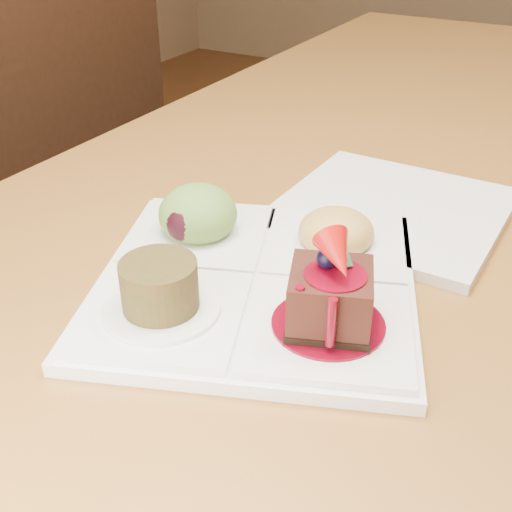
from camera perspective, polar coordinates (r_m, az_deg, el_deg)
The scene contains 4 objects.
dining_table at distance 0.89m, azimuth 19.02°, elevation 3.57°, with size 1.00×1.80×0.75m.
chair_left at distance 1.32m, azimuth -11.45°, elevation 9.80°, with size 0.48×0.48×1.07m.
sampler_plate at distance 0.57m, azimuth -0.17°, elevation -0.94°, with size 0.36×0.36×0.11m.
second_plate at distance 0.71m, azimuth 11.96°, elevation 4.03°, with size 0.23×0.23×0.01m, color white.
Camera 1 is at (0.12, -0.80, 1.07)m, focal length 45.00 mm.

